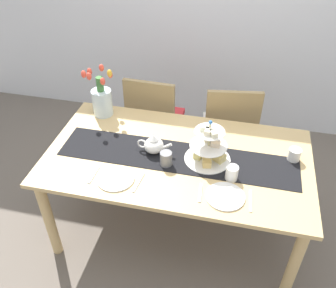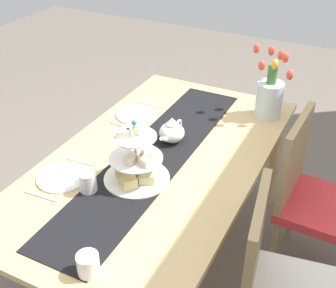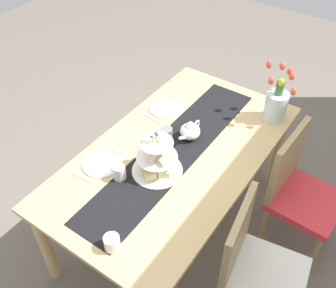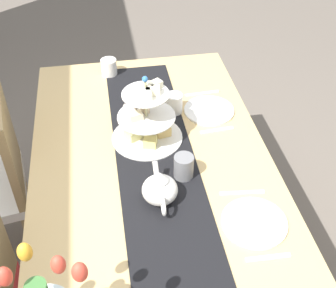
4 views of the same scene
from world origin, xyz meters
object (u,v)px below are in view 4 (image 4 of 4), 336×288
Objects in this scene: dining_table at (154,186)px; dinner_plate_left at (254,222)px; knife_right at (202,93)px; teapot at (160,189)px; tiered_cake_stand at (146,121)px; fork_left at (268,258)px; cream_jug at (109,67)px; dinner_plate_right at (209,110)px; mug_white_text at (174,104)px; knife_left at (242,193)px; fork_right at (217,130)px; mug_grey at (184,167)px.

dining_table is 7.56× the size of dinner_plate_left.
dining_table is 0.58m from knife_right.
teapot is 0.35m from dinner_plate_left.
tiered_cake_stand is 0.37m from teapot.
fork_left is (-0.67, -0.31, -0.09)m from tiered_cake_stand.
teapot is 0.91m from cream_jug.
dinner_plate_right is at bearing -41.67° from dining_table.
mug_white_text reaches higher than dinner_plate_right.
cream_jug is 1.01m from knife_left.
knife_right is (-0.25, -0.43, -0.04)m from cream_jug.
cream_jug is 0.57× the size of fork_right.
dinner_plate_right is at bearing -96.95° from mug_white_text.
dinner_plate_right is (-0.40, -0.43, -0.04)m from cream_jug.
dinner_plate_left is (-1.06, -0.43, -0.04)m from cream_jug.
mug_white_text reaches higher than knife_right.
cream_jug is 1.15m from dinner_plate_left.
fork_left is 0.88× the size of knife_right.
mug_white_text is (0.16, 0.16, 0.04)m from fork_right.
tiered_cake_stand is at bearing 114.68° from dinner_plate_right.
mug_grey is at bearing -163.74° from cream_jug.
cream_jug is 0.50× the size of knife_right.
fork_left and fork_right have the same top height.
cream_jug is 0.83m from mug_grey.
dinner_plate_left is 1.53× the size of fork_right.
knife_left is 1.13× the size of fork_right.
dinner_plate_right reaches higher than fork_left.
dinner_plate_left reaches higher than knife_left.
mug_white_text is at bearing -144.47° from cream_jug.
dinner_plate_left is 0.81m from knife_right.
fork_right is (0.67, 0.00, 0.00)m from fork_left.
knife_right is 1.79× the size of mug_white_text.
dinner_plate_right is (0.14, -0.31, -0.09)m from tiered_cake_stand.
knife_left is at bearing -120.29° from dining_table.
dinner_plate_left is 0.15m from knife_left.
cream_jug reaches higher than dinner_plate_right.
knife_left is (-0.18, -0.31, 0.10)m from dining_table.
cream_jug is at bearing 12.84° from tiered_cake_stand.
dinner_plate_right is 2.42× the size of mug_white_text.
teapot is 0.15m from mug_grey.
mug_white_text is (0.02, 0.16, 0.04)m from dinner_plate_right.
dinner_plate_right is 2.42× the size of mug_grey.
tiered_cake_stand is 2.03× the size of fork_right.
teapot is 0.31m from knife_left.
mug_white_text is at bearing 128.11° from knife_right.
tiered_cake_stand reaches higher than mug_white_text.
dining_table is 0.76m from cream_jug.
knife_right is at bearing -51.89° from mug_white_text.
tiered_cake_stand is at bearing 137.55° from mug_white_text.
fork_right is 0.88× the size of knife_right.
knife_left is at bearing 180.00° from dinner_plate_right.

